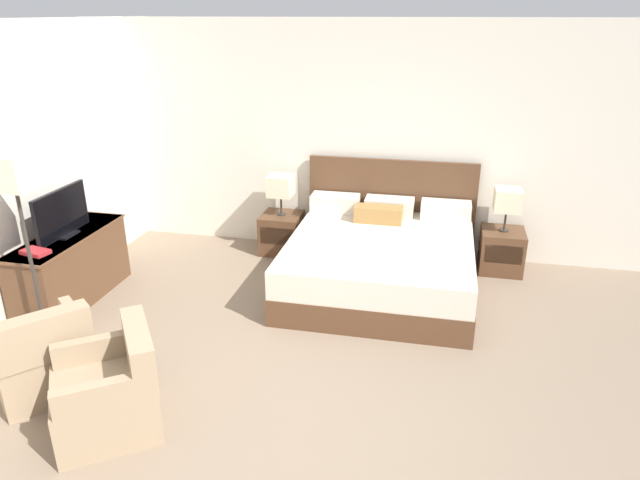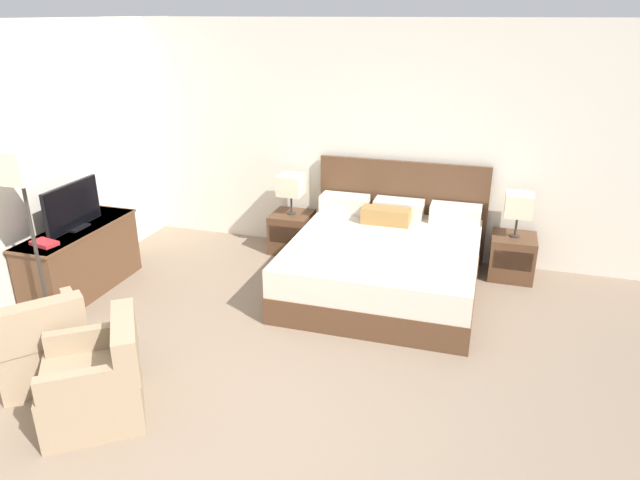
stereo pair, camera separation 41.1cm
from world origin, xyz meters
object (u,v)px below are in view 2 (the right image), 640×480
at_px(tv, 73,207).
at_px(floor_lamp, 22,179).
at_px(table_lamp_right, 519,205).
at_px(book_red_cover, 44,243).
at_px(bed, 385,262).
at_px(armchair_by_window, 40,345).
at_px(nightstand_left, 292,232).
at_px(armchair_companion, 98,382).
at_px(nightstand_right, 512,257).
at_px(table_lamp_left, 291,185).
at_px(dresser, 81,259).

height_order(tv, floor_lamp, floor_lamp).
bearing_deg(table_lamp_right, book_red_cover, -153.32).
height_order(bed, armchair_by_window, bed).
distance_m(nightstand_left, book_red_cover, 2.82).
height_order(nightstand_left, armchair_companion, armchair_companion).
distance_m(nightstand_right, armchair_companion, 4.46).
bearing_deg(armchair_companion, book_red_cover, 139.82).
distance_m(bed, table_lamp_left, 1.58).
height_order(bed, book_red_cover, bed).
bearing_deg(nightstand_right, bed, -151.41).
distance_m(table_lamp_left, book_red_cover, 2.78).
height_order(bed, dresser, bed).
distance_m(table_lamp_left, armchair_by_window, 3.32).
xyz_separation_m(bed, armchair_by_window, (-2.36, -2.39, -0.03)).
xyz_separation_m(nightstand_right, table_lamp_right, (-0.00, 0.00, 0.61)).
relative_size(dresser, tv, 1.83).
bearing_deg(table_lamp_right, nightstand_right, -90.00).
distance_m(bed, armchair_companion, 3.11).
bearing_deg(dresser, floor_lamp, -72.07).
distance_m(armchair_by_window, armchair_companion, 0.81).
distance_m(nightstand_right, dresser, 4.68).
relative_size(tv, armchair_by_window, 0.80).
distance_m(nightstand_right, table_lamp_left, 2.68).
xyz_separation_m(table_lamp_left, dresser, (-1.74, -1.71, -0.48)).
distance_m(nightstand_right, tv, 4.73).
xyz_separation_m(nightstand_right, armchair_by_window, (-3.67, -3.10, 0.04)).
height_order(table_lamp_left, dresser, table_lamp_left).
bearing_deg(armchair_companion, table_lamp_left, 85.05).
xyz_separation_m(table_lamp_left, table_lamp_right, (2.61, 0.00, 0.00)).
relative_size(nightstand_left, book_red_cover, 1.90).
xyz_separation_m(bed, dresser, (-3.05, -1.00, 0.06)).
relative_size(nightstand_left, dresser, 0.34).
height_order(nightstand_right, book_red_cover, book_red_cover).
bearing_deg(nightstand_right, book_red_cover, -153.33).
bearing_deg(book_red_cover, floor_lamp, -55.41).
relative_size(nightstand_right, dresser, 0.34).
bearing_deg(armchair_companion, nightstand_left, 85.05).
bearing_deg(bed, armchair_companion, -120.92).
xyz_separation_m(dresser, armchair_companion, (1.45, -1.67, -0.09)).
xyz_separation_m(table_lamp_left, tv, (-1.74, -1.71, 0.10)).
bearing_deg(tv, bed, 18.12).
xyz_separation_m(nightstand_right, floor_lamp, (-4.09, -2.54, 1.25)).
xyz_separation_m(nightstand_left, armchair_companion, (-0.29, -3.38, 0.04)).
bearing_deg(dresser, bed, 18.12).
xyz_separation_m(table_lamp_left, armchair_by_window, (-1.05, -3.10, -0.56)).
xyz_separation_m(nightstand_left, tv, (-1.74, -1.71, 0.70)).
xyz_separation_m(tv, armchair_companion, (1.44, -1.67, -0.66)).
xyz_separation_m(bed, armchair_companion, (-1.60, -2.67, -0.03)).
xyz_separation_m(book_red_cover, floor_lamp, (0.25, -0.36, 0.75)).
relative_size(table_lamp_right, armchair_companion, 0.52).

